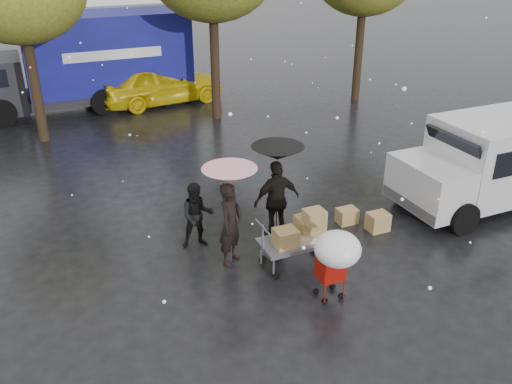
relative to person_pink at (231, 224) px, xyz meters
name	(u,v)px	position (x,y,z in m)	size (l,w,h in m)	color
ground	(271,276)	(0.52, -0.82, -0.89)	(90.00, 90.00, 0.00)	black
person_pink	(231,224)	(0.00, 0.00, 0.00)	(0.65, 0.43, 1.79)	black
person_middle	(197,215)	(-0.42, 0.90, -0.16)	(0.72, 0.56, 1.47)	black
person_black	(277,200)	(1.29, 0.55, 0.02)	(1.07, 0.45, 1.83)	black
umbrella_pink	(230,176)	(0.00, 0.00, 1.07)	(1.09, 1.09, 2.11)	#4C4C4C
umbrella_black	(278,153)	(1.29, 0.55, 1.12)	(1.12, 1.12, 2.17)	#4C4C4C
vendor_cart	(300,233)	(1.25, -0.64, -0.17)	(1.52, 0.80, 1.27)	slate
shopping_cart	(336,252)	(1.24, -2.01, 0.17)	(0.84, 0.84, 1.46)	#A21109
white_van	(498,159)	(7.02, -0.05, 0.27)	(4.91, 2.18, 2.20)	silver
blue_truck	(86,62)	(-0.99, 12.34, 0.86)	(8.30, 2.60, 3.50)	#0B115A
box_ground_near	(378,222)	(3.55, -0.13, -0.68)	(0.47, 0.38, 0.42)	olive
box_ground_far	(347,216)	(3.09, 0.46, -0.71)	(0.46, 0.36, 0.36)	olive
yellow_taxi	(161,83)	(1.66, 11.79, -0.07)	(1.95, 4.84, 1.65)	#DBB90B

